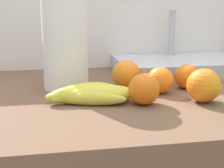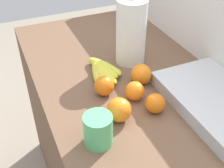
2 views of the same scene
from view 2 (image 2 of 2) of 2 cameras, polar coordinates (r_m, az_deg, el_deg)
The scene contains 10 objects.
wall_back at distance 1.42m, azimuth 18.85°, elevation -6.27°, with size 1.94×0.06×1.30m, color silver.
banana_bunch at distance 1.16m, azimuth -2.03°, elevation 2.97°, with size 0.22×0.14×0.04m.
orange_back_right at distance 1.02m, azimuth 4.57°, elevation -1.38°, with size 0.07×0.07×0.07m, color orange.
orange_right at distance 1.10m, azimuth 5.83°, elevation 1.93°, with size 0.08×0.08×0.08m, color orange.
orange_far_right at distance 0.98m, azimuth 8.83°, elevation -3.73°, with size 0.07×0.07×0.07m, color orange.
orange_back_left at distance 1.04m, azimuth -1.54°, elevation -0.37°, with size 0.07×0.07×0.07m, color orange.
orange_center at distance 0.93m, azimuth 1.41°, elevation -5.15°, with size 0.08×0.08×0.08m, color orange.
paper_towel_roll at distance 1.19m, azimuth 3.81°, elevation 10.24°, with size 0.12×0.12×0.30m.
sink_basin at distance 1.06m, azimuth 20.16°, elevation -3.13°, with size 0.43×0.28×0.21m.
mug at distance 0.86m, azimuth -2.76°, elevation -9.09°, with size 0.09×0.09×0.10m, color #56BF75.
Camera 2 is at (0.72, -0.43, 1.57)m, focal length 46.09 mm.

